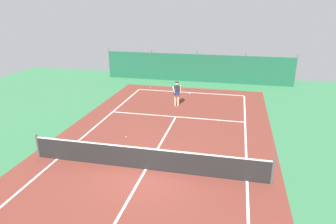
{
  "coord_description": "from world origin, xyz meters",
  "views": [
    {
      "loc": [
        3.37,
        -10.76,
        6.57
      ],
      "look_at": [
        -0.11,
        4.71,
        0.9
      ],
      "focal_mm": 32.76,
      "sensor_mm": 36.0,
      "label": 1
    }
  ],
  "objects_px": {
    "tennis_ball_near_player": "(150,87)",
    "tennis_ball_midcourt": "(126,137)",
    "parked_car": "(171,64)",
    "tennis_net": "(146,159)",
    "tennis_player": "(177,92)"
  },
  "relations": [
    {
      "from": "tennis_net",
      "to": "parked_car",
      "type": "bearing_deg",
      "value": 99.13
    },
    {
      "from": "tennis_ball_midcourt",
      "to": "tennis_player",
      "type": "bearing_deg",
      "value": 74.83
    },
    {
      "from": "tennis_ball_near_player",
      "to": "tennis_ball_midcourt",
      "type": "relative_size",
      "value": 1.0
    },
    {
      "from": "tennis_ball_near_player",
      "to": "parked_car",
      "type": "xyz_separation_m",
      "value": [
        0.36,
        6.28,
        0.81
      ]
    },
    {
      "from": "tennis_ball_near_player",
      "to": "tennis_ball_midcourt",
      "type": "bearing_deg",
      "value": -81.39
    },
    {
      "from": "tennis_net",
      "to": "tennis_ball_midcourt",
      "type": "bearing_deg",
      "value": 123.76
    },
    {
      "from": "tennis_net",
      "to": "tennis_ball_near_player",
      "type": "bearing_deg",
      "value": 105.06
    },
    {
      "from": "tennis_player",
      "to": "tennis_ball_near_player",
      "type": "distance_m",
      "value": 5.15
    },
    {
      "from": "tennis_ball_near_player",
      "to": "tennis_player",
      "type": "bearing_deg",
      "value": -53.47
    },
    {
      "from": "tennis_ball_near_player",
      "to": "parked_car",
      "type": "bearing_deg",
      "value": 86.73
    },
    {
      "from": "tennis_ball_near_player",
      "to": "parked_car",
      "type": "distance_m",
      "value": 6.34
    },
    {
      "from": "tennis_player",
      "to": "tennis_ball_near_player",
      "type": "xyz_separation_m",
      "value": [
        -3.01,
        4.07,
        -0.93
      ]
    },
    {
      "from": "parked_car",
      "to": "tennis_ball_near_player",
      "type": "bearing_deg",
      "value": 91.67
    },
    {
      "from": "tennis_net",
      "to": "parked_car",
      "type": "height_order",
      "value": "parked_car"
    },
    {
      "from": "tennis_net",
      "to": "parked_car",
      "type": "relative_size",
      "value": 2.33
    }
  ]
}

